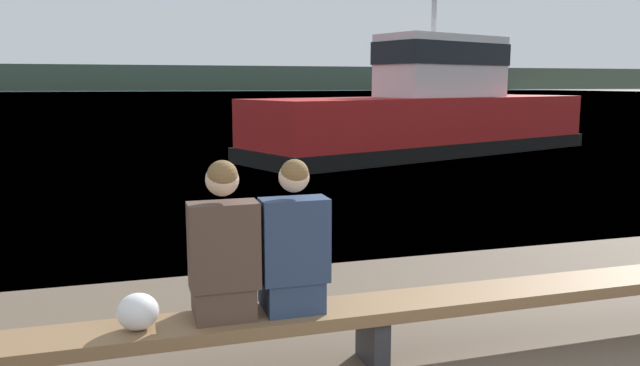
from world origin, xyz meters
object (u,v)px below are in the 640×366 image
Objects in this scene: person_left at (223,252)px; bench_main at (373,314)px; person_right at (293,248)px; tugboat_red at (430,116)px; shopping_bag at (138,312)px.

bench_main is at bearing -0.47° from person_left.
bench_main is 0.75m from person_right.
tugboat_red is at bearing 61.63° from bench_main.
person_left is at bearing 179.53° from bench_main.
tugboat_red is (7.01, 11.93, 0.16)m from person_right.
person_left reaches higher than bench_main.
person_left is (-1.02, 0.01, 0.52)m from bench_main.
shopping_bag is 0.02× the size of tugboat_red.
person_right reaches higher than bench_main.
shopping_bag reaches higher than bench_main.
tugboat_red reaches higher than bench_main.
person_left is 14.07m from tugboat_red.
bench_main is 6.31× the size of person_right.
shopping_bag is (-0.99, -0.03, -0.31)m from person_right.
tugboat_red is (7.46, 11.93, 0.15)m from person_left.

